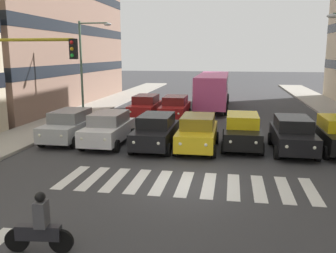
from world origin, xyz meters
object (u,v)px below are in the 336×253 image
at_px(street_lamp_right, 86,60).
at_px(car_6, 70,125).
at_px(car_5, 108,128).
at_px(car_row2_1, 175,108).
at_px(car_4, 156,131).
at_px(traffic_light_gantry, 11,82).
at_px(car_1, 293,134).
at_px(car_3, 198,132).
at_px(car_row2_0, 146,106).
at_px(motorcycle_with_rider, 40,228).
at_px(car_2, 242,131).
at_px(bus_behind_traffic, 213,87).

bearing_deg(street_lamp_right, car_6, 103.78).
height_order(car_5, car_row2_1, same).
height_order(car_4, car_row2_1, same).
bearing_deg(traffic_light_gantry, car_1, -156.75).
bearing_deg(car_1, car_4, 3.01).
bearing_deg(car_row2_1, car_3, 106.18).
bearing_deg(car_row2_0, car_4, 106.47).
xyz_separation_m(motorcycle_with_rider, street_lamp_right, (5.96, -18.03, 3.69)).
distance_m(car_2, car_6, 9.35).
relative_size(car_1, car_3, 1.00).
distance_m(car_row2_1, motorcycle_with_rider, 18.96).
relative_size(car_6, traffic_light_gantry, 0.81).
xyz_separation_m(car_4, car_5, (2.63, -0.27, 0.00)).
height_order(car_3, street_lamp_right, street_lamp_right).
relative_size(car_2, car_row2_1, 1.00).
distance_m(car_row2_0, traffic_light_gantry, 13.87).
bearing_deg(car_1, car_row2_1, -48.88).
height_order(motorcycle_with_rider, street_lamp_right, street_lamp_right).
bearing_deg(car_1, car_5, 0.52).
distance_m(car_3, car_4, 2.14).
xyz_separation_m(car_3, bus_behind_traffic, (-0.00, -14.50, 0.97)).
xyz_separation_m(car_1, street_lamp_right, (13.46, -7.19, 3.45)).
bearing_deg(street_lamp_right, bus_behind_traffic, -141.42).
bearing_deg(car_row2_1, car_row2_0, -6.20).
distance_m(car_row2_0, motorcycle_with_rider, 19.30).
bearing_deg(motorcycle_with_rider, car_6, -69.02).
xyz_separation_m(car_2, car_5, (6.99, 0.61, 0.00)).
distance_m(car_5, car_row2_1, 8.53).
height_order(car_5, car_row2_0, same).
relative_size(car_2, car_5, 1.00).
height_order(car_3, traffic_light_gantry, traffic_light_gantry).
bearing_deg(car_5, car_4, 174.10).
xyz_separation_m(car_row2_1, traffic_light_gantry, (4.61, 13.14, 2.79)).
bearing_deg(car_row2_1, motorcycle_with_rider, 88.75).
height_order(car_2, car_6, same).
xyz_separation_m(car_2, car_4, (4.36, 0.88, 0.00)).
bearing_deg(car_4, traffic_light_gantry, 43.55).
bearing_deg(car_6, car_5, 170.77).
bearing_deg(car_row2_0, traffic_light_gantry, 80.12).
bearing_deg(car_4, car_5, -5.90).
xyz_separation_m(bus_behind_traffic, street_lamp_right, (8.81, 7.03, 2.48)).
xyz_separation_m(car_2, car_row2_1, (4.66, -7.59, 0.00)).
xyz_separation_m(car_1, car_row2_0, (9.36, -8.36, 0.00)).
xyz_separation_m(car_3, car_row2_1, (2.44, -8.39, 0.00)).
xyz_separation_m(bus_behind_traffic, traffic_light_gantry, (7.05, 19.25, 1.82)).
distance_m(car_4, car_5, 2.64).
distance_m(car_6, motorcycle_with_rider, 11.93).
bearing_deg(traffic_light_gantry, motorcycle_with_rider, 125.81).
bearing_deg(car_3, car_row2_0, -61.39).
bearing_deg(car_row2_1, traffic_light_gantry, 70.67).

